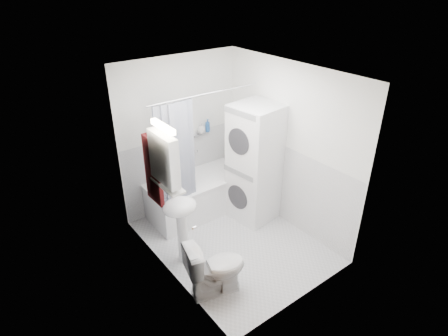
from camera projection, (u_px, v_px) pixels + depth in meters
floor at (232, 241)px, 5.33m from camera, size 2.60×2.60×0.00m
room_walls at (233, 146)px, 4.63m from camera, size 2.60×2.60×2.60m
wainscot at (219, 197)px, 5.25m from camera, size 1.98×2.58×2.58m
door at (194, 228)px, 3.97m from camera, size 0.05×2.00×2.00m
bathtub at (197, 194)px, 5.84m from camera, size 1.53×0.73×0.58m
tub_spout at (195, 150)px, 5.91m from camera, size 0.04×0.12×0.04m
curtain_rod at (206, 94)px, 4.84m from camera, size 1.71×0.02×0.02m
shower_curtain at (177, 156)px, 4.94m from camera, size 0.55×0.02×1.45m
sink at (181, 216)px, 4.66m from camera, size 0.44×0.37×1.04m
medicine_cabinet at (164, 157)px, 4.18m from camera, size 0.13×0.50×0.71m
shelf at (168, 185)px, 4.36m from camera, size 0.18×0.54×0.02m
shower_caddy at (198, 135)px, 5.81m from camera, size 0.22×0.06×0.02m
towel at (153, 169)px, 4.46m from camera, size 0.07×0.36×0.87m
washer_dryer at (255, 164)px, 5.50m from camera, size 0.72×0.71×1.80m
toilet at (216, 268)px, 4.36m from camera, size 0.79×0.57×0.70m
soap_pump at (176, 193)px, 4.68m from camera, size 0.08×0.17×0.08m
shelf_bottle at (174, 187)px, 4.24m from camera, size 0.07×0.18×0.07m
shelf_cup at (162, 176)px, 4.42m from camera, size 0.10×0.09×0.10m
shampoo_a at (201, 129)px, 5.81m from camera, size 0.13×0.17×0.13m
shampoo_b at (208, 129)px, 5.89m from camera, size 0.08×0.21×0.08m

